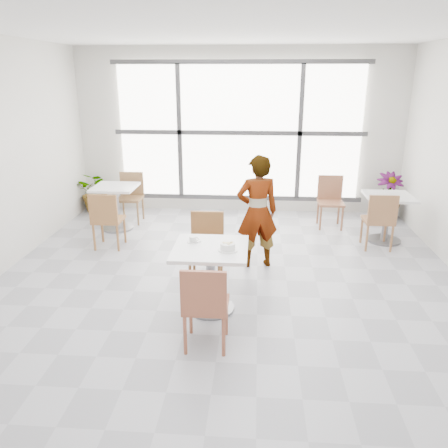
# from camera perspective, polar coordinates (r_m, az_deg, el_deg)

# --- Properties ---
(floor) EXTENTS (7.00, 7.00, 0.00)m
(floor) POSITION_cam_1_polar(r_m,az_deg,el_deg) (5.35, 0.24, -9.15)
(floor) COLOR #9E9EA5
(floor) RESTS_ON ground
(ceiling) EXTENTS (7.00, 7.00, 0.00)m
(ceiling) POSITION_cam_1_polar(r_m,az_deg,el_deg) (4.75, 0.30, 24.76)
(ceiling) COLOR white
(ceiling) RESTS_ON ground
(wall_back) EXTENTS (6.00, 0.00, 6.00)m
(wall_back) POSITION_cam_1_polar(r_m,az_deg,el_deg) (8.28, 2.00, 11.81)
(wall_back) COLOR silver
(wall_back) RESTS_ON ground
(wall_front) EXTENTS (6.00, 0.00, 6.00)m
(wall_front) POSITION_cam_1_polar(r_m,az_deg,el_deg) (1.61, -9.07, -20.15)
(wall_front) COLOR silver
(wall_front) RESTS_ON ground
(window) EXTENTS (4.60, 0.07, 2.52)m
(window) POSITION_cam_1_polar(r_m,az_deg,el_deg) (8.22, 1.98, 11.75)
(window) COLOR white
(window) RESTS_ON ground
(main_table) EXTENTS (0.80, 0.80, 0.75)m
(main_table) POSITION_cam_1_polar(r_m,az_deg,el_deg) (4.82, -1.74, -5.54)
(main_table) COLOR white
(main_table) RESTS_ON ground
(chair_near) EXTENTS (0.42, 0.42, 0.87)m
(chair_near) POSITION_cam_1_polar(r_m,az_deg,el_deg) (4.15, -2.47, -10.13)
(chair_near) COLOR #A0573E
(chair_near) RESTS_ON ground
(chair_far) EXTENTS (0.42, 0.42, 0.87)m
(chair_far) POSITION_cam_1_polar(r_m,az_deg,el_deg) (5.58, -2.27, -2.31)
(chair_far) COLOR brown
(chair_far) RESTS_ON ground
(oatmeal_bowl) EXTENTS (0.21, 0.21, 0.10)m
(oatmeal_bowl) POSITION_cam_1_polar(r_m,az_deg,el_deg) (4.63, 0.50, -2.94)
(oatmeal_bowl) COLOR white
(oatmeal_bowl) RESTS_ON main_table
(coffee_cup) EXTENTS (0.16, 0.13, 0.07)m
(coffee_cup) POSITION_cam_1_polar(r_m,az_deg,el_deg) (4.87, -4.03, -2.03)
(coffee_cup) COLOR silver
(coffee_cup) RESTS_ON main_table
(person) EXTENTS (0.63, 0.49, 1.54)m
(person) POSITION_cam_1_polar(r_m,az_deg,el_deg) (5.88, 4.35, 1.56)
(person) COLOR black
(person) RESTS_ON ground
(bg_table_left) EXTENTS (0.70, 0.70, 0.75)m
(bg_table_left) POSITION_cam_1_polar(r_m,az_deg,el_deg) (7.62, -13.84, 2.87)
(bg_table_left) COLOR white
(bg_table_left) RESTS_ON ground
(bg_table_right) EXTENTS (0.70, 0.70, 0.75)m
(bg_table_right) POSITION_cam_1_polar(r_m,az_deg,el_deg) (7.29, 20.39, 1.51)
(bg_table_right) COLOR silver
(bg_table_right) RESTS_ON ground
(bg_chair_left_near) EXTENTS (0.42, 0.42, 0.87)m
(bg_chair_left_near) POSITION_cam_1_polar(r_m,az_deg,el_deg) (6.76, -15.00, 0.88)
(bg_chair_left_near) COLOR #9A6538
(bg_chair_left_near) RESTS_ON ground
(bg_chair_left_far) EXTENTS (0.42, 0.42, 0.87)m
(bg_chair_left_far) POSITION_cam_1_polar(r_m,az_deg,el_deg) (8.01, -11.99, 3.87)
(bg_chair_left_far) COLOR olive
(bg_chair_left_far) RESTS_ON ground
(bg_chair_right_near) EXTENTS (0.42, 0.42, 0.87)m
(bg_chair_right_near) POSITION_cam_1_polar(r_m,az_deg,el_deg) (6.90, 19.54, 0.77)
(bg_chair_right_near) COLOR #96643F
(bg_chair_right_near) RESTS_ON ground
(bg_chair_right_far) EXTENTS (0.42, 0.42, 0.87)m
(bg_chair_right_far) POSITION_cam_1_polar(r_m,az_deg,el_deg) (7.78, 13.61, 3.32)
(bg_chair_right_far) COLOR #965E41
(bg_chair_right_far) RESTS_ON ground
(plant_left) EXTENTS (0.86, 0.80, 0.78)m
(plant_left) POSITION_cam_1_polar(r_m,az_deg,el_deg) (8.73, -16.21, 4.02)
(plant_left) COLOR #3B713C
(plant_left) RESTS_ON ground
(plant_right) EXTENTS (0.49, 0.49, 0.86)m
(plant_right) POSITION_cam_1_polar(r_m,az_deg,el_deg) (8.44, 20.47, 3.35)
(plant_right) COLOR #4B8B48
(plant_right) RESTS_ON ground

